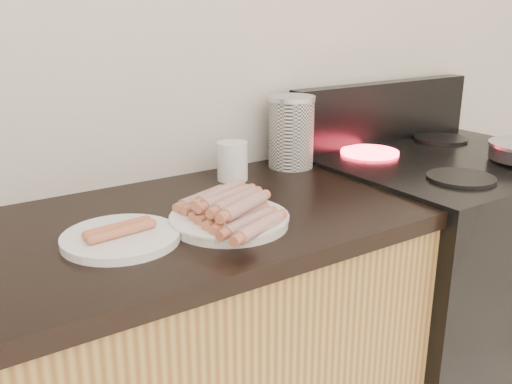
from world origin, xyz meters
TOP-DOWN VIEW (x-y plane):
  - wall_back at (0.00, 2.00)m, footprint 4.00×0.04m
  - stove at (0.78, 1.68)m, footprint 0.76×0.65m
  - stove_panel at (0.78, 1.96)m, footprint 0.76×0.06m
  - burner_near_left at (0.61, 1.51)m, footprint 0.18×0.18m
  - burner_far_left at (0.61, 1.84)m, footprint 0.18×0.18m
  - burner_far_right at (0.95, 1.84)m, footprint 0.18×0.18m
  - main_plate at (-0.06, 1.59)m, footprint 0.33×0.33m
  - side_plate at (-0.29, 1.64)m, footprint 0.25×0.25m
  - hotdog_pile at (-0.06, 1.59)m, footprint 0.14×0.30m
  - plain_sausages at (-0.29, 1.64)m, footprint 0.13×0.06m
  - canister at (0.34, 1.90)m, footprint 0.13×0.13m
  - mug at (0.13, 1.88)m, footprint 0.10×0.10m

SIDE VIEW (x-z plane):
  - stove at x=0.78m, z-range 0.00..0.91m
  - main_plate at x=-0.06m, z-range 0.90..0.92m
  - side_plate at x=-0.29m, z-range 0.90..0.92m
  - burner_near_left at x=0.61m, z-range 0.91..0.92m
  - burner_far_left at x=0.61m, z-range 0.91..0.92m
  - burner_far_right at x=0.95m, z-range 0.91..0.92m
  - plain_sausages at x=-0.29m, z-range 0.92..0.94m
  - hotdog_pile at x=-0.06m, z-range 0.91..0.97m
  - mug at x=0.13m, z-range 0.90..1.00m
  - canister at x=0.34m, z-range 0.90..1.11m
  - stove_panel at x=0.78m, z-range 0.91..1.11m
  - wall_back at x=0.00m, z-range 0.00..2.60m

